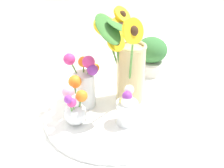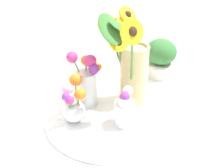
# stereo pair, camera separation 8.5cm
# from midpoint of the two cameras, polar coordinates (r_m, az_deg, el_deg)

# --- Properties ---
(ground_plane) EXTENTS (6.00, 6.00, 0.00)m
(ground_plane) POSITION_cam_midpoint_polar(r_m,az_deg,el_deg) (0.89, 0.74, -8.44)
(ground_plane) COLOR white
(serving_tray) EXTENTS (0.46, 0.46, 0.02)m
(serving_tray) POSITION_cam_midpoint_polar(r_m,az_deg,el_deg) (0.92, -2.68, -6.70)
(serving_tray) COLOR white
(serving_tray) RESTS_ON ground_plane
(mason_jar_sunflowers) EXTENTS (0.20, 0.22, 0.35)m
(mason_jar_sunflowers) POSITION_cam_midpoint_polar(r_m,az_deg,el_deg) (0.91, 0.79, 4.25)
(mason_jar_sunflowers) COLOR #D1B77A
(mason_jar_sunflowers) RESTS_ON serving_tray
(vase_small_center) EXTENTS (0.07, 0.07, 0.13)m
(vase_small_center) POSITION_cam_midpoint_polar(r_m,az_deg,el_deg) (0.83, 0.32, -5.29)
(vase_small_center) COLOR white
(vase_small_center) RESTS_ON serving_tray
(vase_bulb_right) EXTENTS (0.11, 0.10, 0.14)m
(vase_bulb_right) POSITION_cam_midpoint_polar(r_m,az_deg,el_deg) (0.85, -10.99, -4.61)
(vase_bulb_right) COLOR white
(vase_bulb_right) RESTS_ON serving_tray
(vase_small_back) EXTENTS (0.10, 0.11, 0.20)m
(vase_small_back) POSITION_cam_midpoint_polar(r_m,az_deg,el_deg) (0.91, -8.62, 0.23)
(vase_small_back) COLOR white
(vase_small_back) RESTS_ON serving_tray
(potted_plant) EXTENTS (0.14, 0.14, 0.17)m
(potted_plant) POSITION_cam_midpoint_polar(r_m,az_deg,el_deg) (1.18, 6.52, 6.08)
(potted_plant) COLOR beige
(potted_plant) RESTS_ON ground_plane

